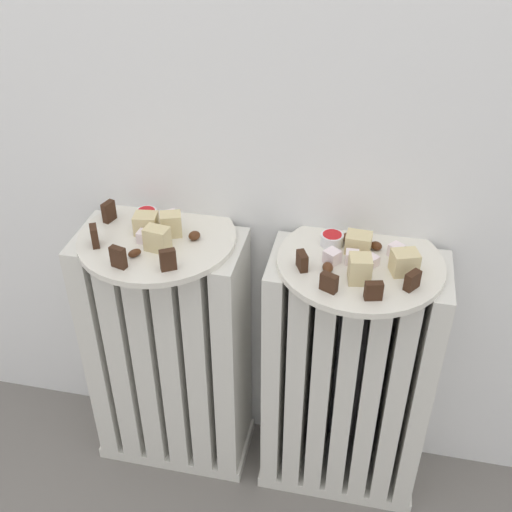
{
  "coord_description": "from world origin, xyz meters",
  "views": [
    {
      "loc": [
        0.2,
        -0.68,
        1.29
      ],
      "look_at": [
        0.0,
        0.28,
        0.6
      ],
      "focal_mm": 44.01,
      "sensor_mm": 36.0,
      "label": 1
    }
  ],
  "objects_px": {
    "radiator_left": "(170,355)",
    "radiator_right": "(346,382)",
    "jam_bowl_left": "(147,214)",
    "jam_bowl_right": "(332,239)",
    "plate_left": "(157,238)",
    "plate_right": "(360,262)",
    "fork": "(167,230)"
  },
  "relations": [
    {
      "from": "plate_left",
      "to": "plate_right",
      "type": "xyz_separation_m",
      "value": [
        0.39,
        0.0,
        0.0
      ]
    },
    {
      "from": "plate_left",
      "to": "jam_bowl_right",
      "type": "relative_size",
      "value": 7.06
    },
    {
      "from": "radiator_left",
      "to": "jam_bowl_left",
      "type": "xyz_separation_m",
      "value": [
        -0.04,
        0.06,
        0.33
      ]
    },
    {
      "from": "radiator_right",
      "to": "fork",
      "type": "distance_m",
      "value": 0.5
    },
    {
      "from": "jam_bowl_left",
      "to": "fork",
      "type": "height_order",
      "value": "jam_bowl_left"
    },
    {
      "from": "plate_right",
      "to": "radiator_left",
      "type": "bearing_deg",
      "value": -180.0
    },
    {
      "from": "radiator_right",
      "to": "jam_bowl_left",
      "type": "bearing_deg",
      "value": 172.79
    },
    {
      "from": "radiator_left",
      "to": "plate_left",
      "type": "distance_m",
      "value": 0.31
    },
    {
      "from": "radiator_left",
      "to": "jam_bowl_left",
      "type": "distance_m",
      "value": 0.34
    },
    {
      "from": "plate_left",
      "to": "jam_bowl_right",
      "type": "height_order",
      "value": "jam_bowl_right"
    },
    {
      "from": "radiator_left",
      "to": "plate_left",
      "type": "height_order",
      "value": "plate_left"
    },
    {
      "from": "radiator_left",
      "to": "jam_bowl_left",
      "type": "relative_size",
      "value": 14.22
    },
    {
      "from": "radiator_right",
      "to": "plate_right",
      "type": "xyz_separation_m",
      "value": [
        -0.0,
        -0.0,
        0.31
      ]
    },
    {
      "from": "plate_right",
      "to": "jam_bowl_left",
      "type": "distance_m",
      "value": 0.44
    },
    {
      "from": "plate_right",
      "to": "jam_bowl_right",
      "type": "xyz_separation_m",
      "value": [
        -0.06,
        0.04,
        0.02
      ]
    },
    {
      "from": "plate_left",
      "to": "radiator_right",
      "type": "bearing_deg",
      "value": 0.0
    },
    {
      "from": "fork",
      "to": "plate_left",
      "type": "bearing_deg",
      "value": -122.01
    },
    {
      "from": "jam_bowl_left",
      "to": "jam_bowl_right",
      "type": "bearing_deg",
      "value": -2.33
    },
    {
      "from": "jam_bowl_left",
      "to": "jam_bowl_right",
      "type": "height_order",
      "value": "jam_bowl_right"
    },
    {
      "from": "radiator_left",
      "to": "jam_bowl_right",
      "type": "bearing_deg",
      "value": 6.73
    },
    {
      "from": "plate_right",
      "to": "jam_bowl_left",
      "type": "xyz_separation_m",
      "value": [
        -0.44,
        0.06,
        0.02
      ]
    },
    {
      "from": "radiator_left",
      "to": "radiator_right",
      "type": "bearing_deg",
      "value": 0.0
    },
    {
      "from": "radiator_left",
      "to": "radiator_right",
      "type": "height_order",
      "value": "same"
    },
    {
      "from": "radiator_left",
      "to": "radiator_right",
      "type": "distance_m",
      "value": 0.39
    },
    {
      "from": "radiator_right",
      "to": "plate_right",
      "type": "distance_m",
      "value": 0.31
    },
    {
      "from": "radiator_right",
      "to": "fork",
      "type": "bearing_deg",
      "value": 176.8
    },
    {
      "from": "radiator_right",
      "to": "jam_bowl_right",
      "type": "xyz_separation_m",
      "value": [
        -0.06,
        0.04,
        0.33
      ]
    },
    {
      "from": "plate_right",
      "to": "jam_bowl_left",
      "type": "bearing_deg",
      "value": 172.79
    },
    {
      "from": "plate_left",
      "to": "jam_bowl_left",
      "type": "height_order",
      "value": "jam_bowl_left"
    },
    {
      "from": "jam_bowl_right",
      "to": "plate_right",
      "type": "bearing_deg",
      "value": -34.22
    },
    {
      "from": "radiator_left",
      "to": "plate_right",
      "type": "relative_size",
      "value": 1.96
    },
    {
      "from": "plate_right",
      "to": "fork",
      "type": "xyz_separation_m",
      "value": [
        -0.38,
        0.02,
        0.01
      ]
    }
  ]
}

